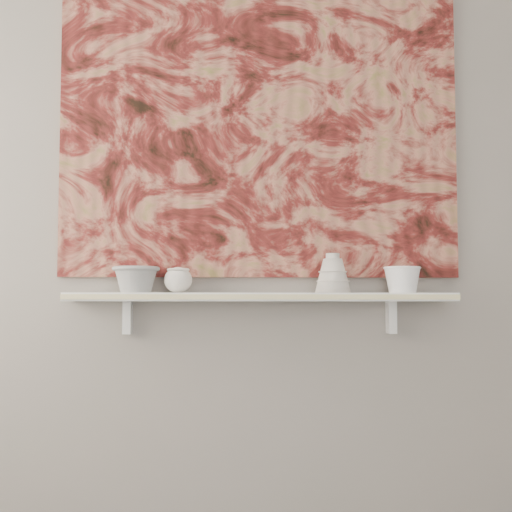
{
  "coord_description": "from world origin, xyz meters",
  "views": [
    {
      "loc": [
        -0.14,
        -1.08,
        0.89
      ],
      "look_at": [
        -0.02,
        1.49,
        1.06
      ],
      "focal_mm": 50.0,
      "sensor_mm": 36.0,
      "label": 1
    }
  ],
  "objects": [
    {
      "name": "bowl_white",
      "position": [
        0.52,
        1.51,
        0.98
      ],
      "size": [
        0.14,
        0.14,
        0.1
      ],
      "primitive_type": null,
      "rotation": [
        0.0,
        0.0,
        -0.01
      ],
      "color": "white",
      "rests_on": "shelf"
    },
    {
      "name": "bracket_right",
      "position": [
        0.49,
        1.57,
        0.84
      ],
      "size": [
        0.03,
        0.06,
        0.12
      ],
      "primitive_type": "cube",
      "color": "white",
      "rests_on": "wall_back"
    },
    {
      "name": "bell_vessel",
      "position": [
        0.26,
        1.51,
        1.0
      ],
      "size": [
        0.17,
        0.17,
        0.15
      ],
      "primitive_type": null,
      "rotation": [
        0.0,
        0.0,
        0.43
      ],
      "color": "beige",
      "rests_on": "shelf"
    },
    {
      "name": "painting",
      "position": [
        0.0,
        1.59,
        1.54
      ],
      "size": [
        1.5,
        0.02,
        1.1
      ],
      "primitive_type": "cube",
      "color": "maroon",
      "rests_on": "wall_back"
    },
    {
      "name": "house_motif",
      "position": [
        0.45,
        1.57,
        1.23
      ],
      "size": [
        0.09,
        0.0,
        0.08
      ],
      "primitive_type": "cube",
      "color": "black",
      "rests_on": "painting"
    },
    {
      "name": "shelf_stripe",
      "position": [
        0.0,
        1.41,
        0.92
      ],
      "size": [
        1.4,
        0.01,
        0.02
      ],
      "primitive_type": "cube",
      "color": "beige",
      "rests_on": "shelf"
    },
    {
      "name": "cup_cream",
      "position": [
        -0.3,
        1.51,
        0.98
      ],
      "size": [
        0.12,
        0.12,
        0.09
      ],
      "primitive_type": null,
      "rotation": [
        0.0,
        0.0,
        -0.23
      ],
      "color": "silver",
      "rests_on": "shelf"
    },
    {
      "name": "bowl_grey",
      "position": [
        -0.45,
        1.51,
        0.98
      ],
      "size": [
        0.23,
        0.23,
        0.1
      ],
      "primitive_type": null,
      "rotation": [
        0.0,
        0.0,
        -0.43
      ],
      "color": "gray",
      "rests_on": "shelf"
    },
    {
      "name": "bracket_left",
      "position": [
        -0.49,
        1.57,
        0.84
      ],
      "size": [
        0.03,
        0.06,
        0.12
      ],
      "primitive_type": "cube",
      "color": "white",
      "rests_on": "wall_back"
    },
    {
      "name": "wall_back",
      "position": [
        0.0,
        1.6,
        1.35
      ],
      "size": [
        3.6,
        0.0,
        3.6
      ],
      "primitive_type": "plane",
      "rotation": [
        1.57,
        0.0,
        0.0
      ],
      "color": "gray",
      "rests_on": "floor"
    },
    {
      "name": "shelf",
      "position": [
        0.0,
        1.51,
        0.92
      ],
      "size": [
        1.4,
        0.18,
        0.03
      ],
      "primitive_type": "cube",
      "color": "white",
      "rests_on": "wall_back"
    }
  ]
}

